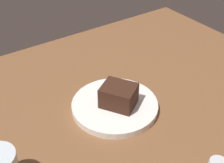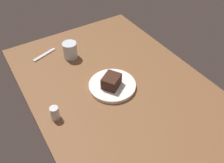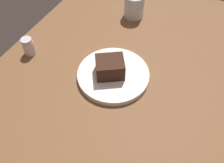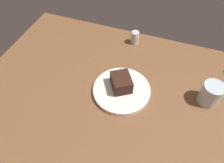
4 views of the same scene
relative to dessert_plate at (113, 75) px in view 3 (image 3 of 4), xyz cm
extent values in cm
cube|color=brown|center=(-0.22, 2.74, -2.43)|extent=(120.00, 84.00, 3.00)
cylinder|color=white|center=(0.00, 0.00, 0.00)|extent=(23.27, 23.27, 1.86)
cube|color=#381E14|center=(0.37, -0.88, 3.80)|extent=(10.86, 11.30, 5.74)
cylinder|color=silver|center=(3.14, -31.11, 1.69)|extent=(3.93, 3.93, 5.24)
cylinder|color=silver|center=(3.14, -31.11, 4.91)|extent=(3.73, 3.73, 1.20)
cylinder|color=silver|center=(-33.18, -7.13, 3.70)|extent=(7.88, 7.88, 9.26)
camera|label=1|loc=(-37.07, -52.12, 54.08)|focal=49.54mm
camera|label=2|loc=(71.72, -44.85, 82.59)|focal=38.50mm
camera|label=3|loc=(45.71, 22.50, 60.46)|focal=39.16mm
camera|label=4|loc=(-13.09, 47.57, 66.75)|focal=32.72mm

